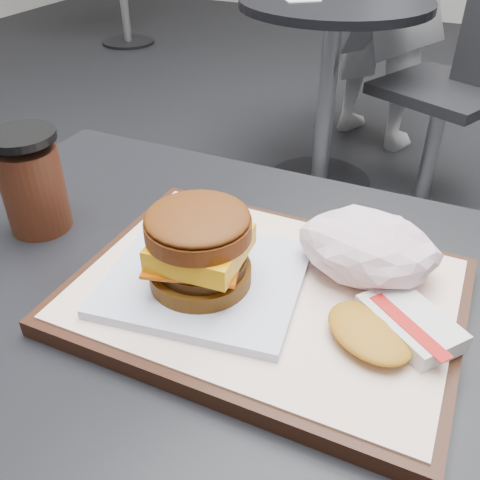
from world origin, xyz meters
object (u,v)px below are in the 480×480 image
object	(u,v)px
hash_brown	(392,327)
customer_table	(219,415)
breakfast_sandwich	(201,255)
serving_tray	(265,295)
neighbor_chair	(467,79)
neighbor_table	(331,55)
coffee_cup	(33,185)
crumpled_wrapper	(368,248)

from	to	relation	value
hash_brown	customer_table	bearing A→B (deg)	-178.58
breakfast_sandwich	serving_tray	bearing A→B (deg)	23.65
neighbor_chair	customer_table	bearing A→B (deg)	-94.86
customer_table	neighbor_chair	xyz separation A→B (m)	(0.15, 1.71, -0.07)
customer_table	neighbor_table	distance (m)	1.69
coffee_cup	neighbor_chair	bearing A→B (deg)	76.47
customer_table	neighbor_table	bearing A→B (deg)	101.98
hash_brown	crumpled_wrapper	xyz separation A→B (m)	(-0.04, 0.08, 0.02)
neighbor_chair	breakfast_sandwich	bearing A→B (deg)	-95.19
serving_tray	customer_table	bearing A→B (deg)	-157.23
serving_tray	coffee_cup	distance (m)	0.31
crumpled_wrapper	neighbor_chair	size ratio (longest dim) A/B	0.16
customer_table	neighbor_chair	bearing A→B (deg)	85.14
customer_table	neighbor_chair	world-z (taller)	neighbor_chair
breakfast_sandwich	neighbor_chair	world-z (taller)	breakfast_sandwich
neighbor_table	coffee_cup	bearing A→B (deg)	-86.70
coffee_cup	customer_table	bearing A→B (deg)	-7.85
hash_brown	coffee_cup	distance (m)	0.43
breakfast_sandwich	coffee_cup	bearing A→B (deg)	170.58
coffee_cup	neighbor_chair	size ratio (longest dim) A/B	0.14
coffee_cup	breakfast_sandwich	bearing A→B (deg)	-9.42
serving_tray	crumpled_wrapper	size ratio (longest dim) A/B	2.75
neighbor_table	neighbor_chair	size ratio (longest dim) A/B	0.85
breakfast_sandwich	hash_brown	size ratio (longest dim) A/B	1.56
crumpled_wrapper	hash_brown	bearing A→B (deg)	-61.91
hash_brown	neighbor_chair	xyz separation A→B (m)	(-0.03, 1.70, -0.29)
customer_table	crumpled_wrapper	size ratio (longest dim) A/B	5.78
coffee_cup	neighbor_chair	world-z (taller)	coffee_cup
neighbor_table	neighbor_chair	bearing A→B (deg)	6.44
customer_table	serving_tray	xyz separation A→B (m)	(0.05, 0.02, 0.20)
crumpled_wrapper	serving_tray	bearing A→B (deg)	-142.07
serving_tray	hash_brown	distance (m)	0.13
neighbor_chair	neighbor_table	bearing A→B (deg)	-173.56
crumpled_wrapper	neighbor_chair	xyz separation A→B (m)	(0.01, 1.62, -0.31)
hash_brown	neighbor_table	size ratio (longest dim) A/B	0.18
coffee_cup	neighbor_table	bearing A→B (deg)	93.30
customer_table	breakfast_sandwich	world-z (taller)	breakfast_sandwich
customer_table	neighbor_table	xyz separation A→B (m)	(-0.35, 1.65, -0.03)
breakfast_sandwich	coffee_cup	xyz separation A→B (m)	(-0.25, 0.04, -0.00)
crumpled_wrapper	neighbor_table	world-z (taller)	crumpled_wrapper
serving_tray	neighbor_chair	size ratio (longest dim) A/B	0.43
crumpled_wrapper	coffee_cup	size ratio (longest dim) A/B	1.12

